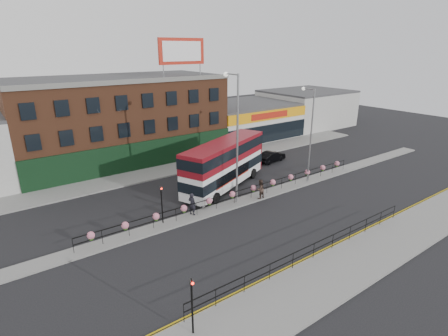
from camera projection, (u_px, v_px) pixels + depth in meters
ground at (243, 202)px, 32.55m from camera, size 120.00×120.00×0.00m
south_pavement at (355, 262)px, 23.33m from camera, size 60.00×4.00×0.15m
north_pavement at (180, 167)px, 41.72m from camera, size 60.00×4.00×0.15m
median at (243, 201)px, 32.52m from camera, size 60.00×1.60×0.15m
yellow_line_inner at (327, 248)px, 25.11m from camera, size 60.00×0.10×0.01m
yellow_line_outer at (329, 249)px, 24.98m from camera, size 60.00×0.10×0.01m
brick_building at (120, 119)px, 43.95m from camera, size 25.00×12.21×10.30m
supermarket at (243, 120)px, 55.77m from camera, size 15.00×12.25×5.30m
warehouse_east at (306, 108)px, 63.84m from camera, size 14.50×12.00×6.30m
billboard at (182, 51)px, 41.10m from camera, size 6.00×0.29×4.40m
median_railing at (243, 191)px, 32.21m from camera, size 30.04×0.56×1.23m
south_railing at (314, 247)px, 23.39m from camera, size 20.04×0.05×1.12m
double_decker_bus at (225, 159)px, 35.09m from camera, size 12.06×7.32×4.83m
car at (271, 157)px, 43.73m from camera, size 2.67×4.54×1.35m
pedestrian_a at (192, 204)px, 29.45m from camera, size 1.07×1.00×1.96m
pedestrian_b at (260, 189)px, 32.66m from camera, size 1.03×0.86×1.88m
lamp_column_west at (235, 129)px, 30.24m from camera, size 0.41×2.02×11.51m
lamp_column_east at (310, 128)px, 35.47m from camera, size 0.35×1.71×9.72m
traffic_light_south at (192, 294)px, 16.68m from camera, size 0.15×0.28×3.65m
traffic_light_median at (161, 196)px, 27.62m from camera, size 0.15×0.28×3.65m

